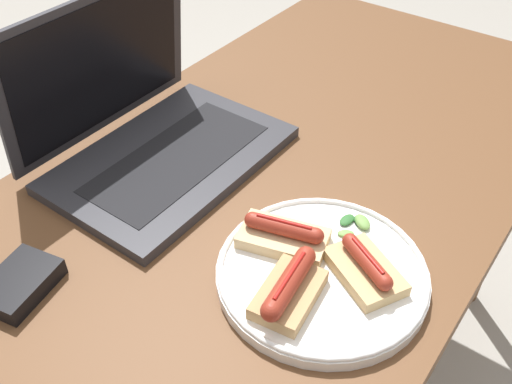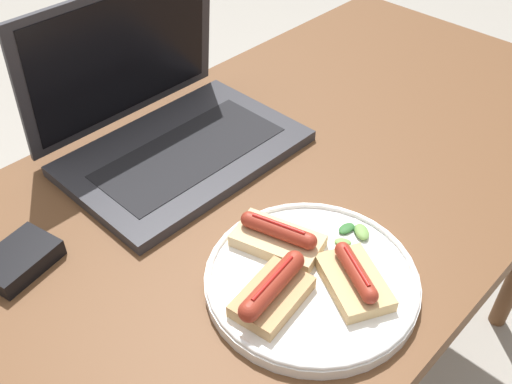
# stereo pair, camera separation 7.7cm
# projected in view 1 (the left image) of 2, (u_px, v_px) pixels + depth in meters

# --- Properties ---
(desk) EXTENTS (1.44, 0.68, 0.72)m
(desk) POSITION_uv_depth(u_px,v_px,m) (262.00, 217.00, 0.92)
(desk) COLOR brown
(desk) RESTS_ON ground_plane
(laptop) EXTENTS (0.37, 0.27, 0.25)m
(laptop) POSITION_uv_depth(u_px,v_px,m) (151.00, 132.00, 0.90)
(laptop) COLOR #2D2D33
(laptop) RESTS_ON desk
(plate) EXTENTS (0.27, 0.27, 0.02)m
(plate) POSITION_uv_depth(u_px,v_px,m) (322.00, 272.00, 0.73)
(plate) COLOR white
(plate) RESTS_ON desk
(sausage_toast_left) EXTENTS (0.11, 0.12, 0.04)m
(sausage_toast_left) POSITION_uv_depth(u_px,v_px,m) (365.00, 268.00, 0.71)
(sausage_toast_left) COLOR tan
(sausage_toast_left) RESTS_ON plate
(sausage_toast_middle) EXTENTS (0.09, 0.13, 0.04)m
(sausage_toast_middle) POSITION_uv_depth(u_px,v_px,m) (283.00, 235.00, 0.75)
(sausage_toast_middle) COLOR #D6B784
(sausage_toast_middle) RESTS_ON plate
(sausage_toast_right) EXTENTS (0.12, 0.08, 0.05)m
(sausage_toast_right) POSITION_uv_depth(u_px,v_px,m) (289.00, 289.00, 0.68)
(sausage_toast_right) COLOR tan
(sausage_toast_right) RESTS_ON plate
(salad_pile) EXTENTS (0.08, 0.06, 0.01)m
(salad_pile) POSITION_uv_depth(u_px,v_px,m) (357.00, 228.00, 0.78)
(salad_pile) COLOR #2D662D
(salad_pile) RESTS_ON plate
(external_drive) EXTENTS (0.11, 0.09, 0.02)m
(external_drive) POSITION_uv_depth(u_px,v_px,m) (20.00, 283.00, 0.71)
(external_drive) COLOR black
(external_drive) RESTS_ON desk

